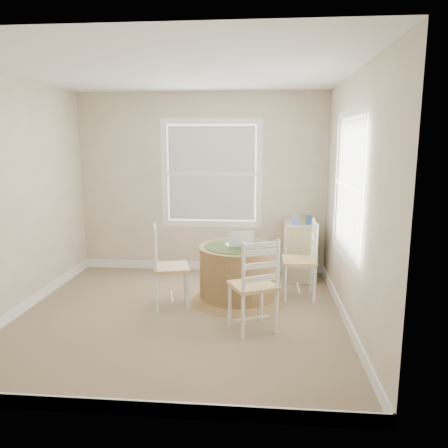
# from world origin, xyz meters

# --- Properties ---
(room) EXTENTS (3.64, 3.64, 2.64)m
(room) POSITION_xyz_m (0.17, 0.16, 1.30)
(room) COLOR #8E735A
(room) RESTS_ON ground
(round_table) EXTENTS (1.13, 1.13, 0.68)m
(round_table) POSITION_xyz_m (0.62, 0.55, 0.37)
(round_table) COLOR #8A5F3E
(round_table) RESTS_ON ground
(chair_left) EXTENTS (0.49, 0.51, 0.95)m
(chair_left) POSITION_xyz_m (-0.15, 0.29, 0.47)
(chair_left) COLOR white
(chair_left) RESTS_ON ground
(chair_near) EXTENTS (0.55, 0.54, 0.95)m
(chair_near) POSITION_xyz_m (0.81, -0.27, 0.47)
(chair_near) COLOR white
(chair_near) RESTS_ON ground
(chair_right) EXTENTS (0.40, 0.42, 0.95)m
(chair_right) POSITION_xyz_m (1.35, 0.72, 0.47)
(chair_right) COLOR white
(chair_right) RESTS_ON ground
(laptop) EXTENTS (0.36, 0.33, 0.21)m
(laptop) POSITION_xyz_m (0.62, 0.57, 0.71)
(laptop) COLOR white
(laptop) RESTS_ON round_table
(mouse) EXTENTS (0.07, 0.09, 0.03)m
(mouse) POSITION_xyz_m (0.74, 0.47, 0.68)
(mouse) COLOR white
(mouse) RESTS_ON round_table
(phone) EXTENTS (0.06, 0.10, 0.02)m
(phone) POSITION_xyz_m (0.84, 0.47, 0.68)
(phone) COLOR #B7BABF
(phone) RESTS_ON round_table
(keys) EXTENTS (0.07, 0.06, 0.02)m
(keys) POSITION_xyz_m (0.77, 0.65, 0.68)
(keys) COLOR black
(keys) RESTS_ON round_table
(corner_chest) EXTENTS (0.46, 0.61, 0.80)m
(corner_chest) POSITION_xyz_m (1.42, 1.53, 0.40)
(corner_chest) COLOR beige
(corner_chest) RESTS_ON ground
(tissue_box) EXTENTS (0.12, 0.12, 0.10)m
(tissue_box) POSITION_xyz_m (1.34, 1.39, 0.85)
(tissue_box) COLOR #5975CC
(tissue_box) RESTS_ON corner_chest
(box_yellow) EXTENTS (0.15, 0.10, 0.06)m
(box_yellow) POSITION_xyz_m (1.48, 1.61, 0.83)
(box_yellow) COLOR #CFD44B
(box_yellow) RESTS_ON corner_chest
(box_blue) EXTENTS (0.08, 0.08, 0.12)m
(box_blue) POSITION_xyz_m (1.53, 1.41, 0.86)
(box_blue) COLOR #2D4E87
(box_blue) RESTS_ON corner_chest
(cup_cream) EXTENTS (0.07, 0.07, 0.09)m
(cup_cream) POSITION_xyz_m (1.37, 1.69, 0.84)
(cup_cream) COLOR beige
(cup_cream) RESTS_ON corner_chest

